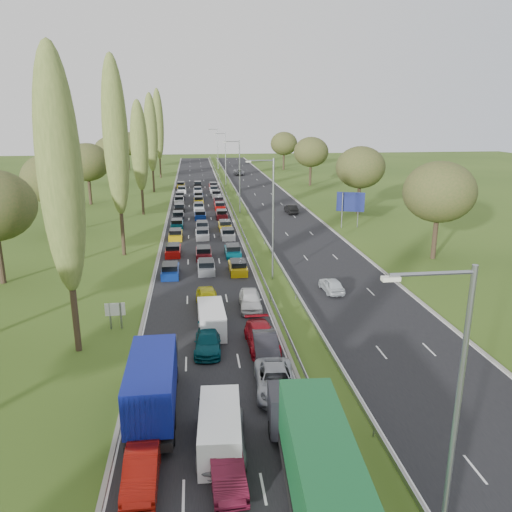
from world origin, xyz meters
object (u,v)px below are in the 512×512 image
white_van_front (220,427)px  info_sign (115,312)px  direction_sign (350,203)px  green_lorry (321,479)px  blue_lorry (154,382)px  white_van_rear (212,318)px  near_car_1 (141,469)px

white_van_front → info_sign: 16.77m
info_sign → direction_sign: direction_sign is taller
green_lorry → info_sign: 23.29m
green_lorry → blue_lorry: bearing=132.8°
green_lorry → white_van_rear: 19.71m
near_car_1 → blue_lorry: bearing=87.9°
white_van_rear → direction_sign: bearing=55.9°
blue_lorry → direction_sign: bearing=60.7°
near_car_1 → white_van_front: 4.26m
blue_lorry → white_van_rear: 11.25m
near_car_1 → info_sign: 17.76m
near_car_1 → blue_lorry: (0.21, 5.53, 1.17)m
info_sign → white_van_rear: bearing=-9.5°
white_van_front → info_sign: info_sign is taller
white_van_rear → direction_sign: (21.48, 33.83, 2.56)m
white_van_rear → info_sign: (-7.32, 1.22, 0.36)m
green_lorry → near_car_1: bearing=160.0°
blue_lorry → green_lorry: size_ratio=0.66×
white_van_rear → info_sign: 7.43m
white_van_front → blue_lorry: bearing=139.3°
near_car_1 → direction_sign: direction_sign is taller
near_car_1 → direction_sign: size_ratio=0.83×
blue_lorry → white_van_front: (3.41, -3.31, -0.84)m
white_van_rear → green_lorry: bearing=-81.2°
green_lorry → white_van_front: (-3.72, 5.41, -1.05)m
green_lorry → info_sign: (-10.89, 20.57, -0.73)m
green_lorry → direction_sign: 56.13m
blue_lorry → white_van_rear: size_ratio=1.77×
info_sign → near_car_1: bearing=-78.4°
blue_lorry → white_van_front: bearing=-44.0°
blue_lorry → direction_sign: (25.04, 44.46, 1.67)m
white_van_front → white_van_rear: size_ratio=1.05×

